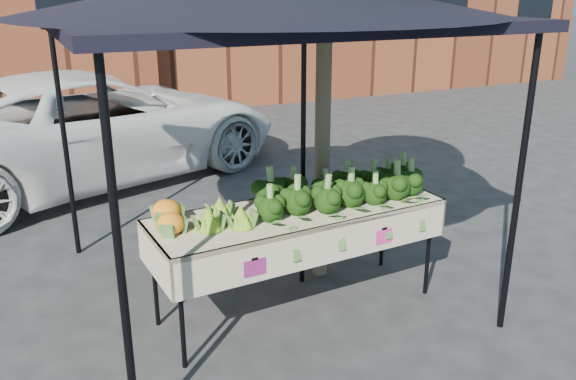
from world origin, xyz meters
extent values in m
plane|color=#252527|center=(0.00, 0.00, 0.00)|extent=(90.00, 90.00, 0.00)
cube|color=beige|center=(0.24, 0.15, 0.45)|extent=(2.44, 0.95, 0.90)
cube|color=#F22D8C|center=(-0.34, -0.25, 0.70)|extent=(0.17, 0.01, 0.12)
cube|color=#E92C8D|center=(0.80, -0.25, 0.70)|extent=(0.17, 0.01, 0.12)
ellipsoid|color=black|center=(0.63, 0.17, 1.05)|extent=(1.63, 0.60, 0.29)
ellipsoid|color=#7FC02D|center=(-0.42, 0.13, 1.01)|extent=(0.45, 0.49, 0.22)
ellipsoid|color=orange|center=(-0.79, 0.21, 1.00)|extent=(0.25, 0.45, 0.20)
camera|label=1|loc=(-1.72, -3.81, 2.60)|focal=36.86mm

